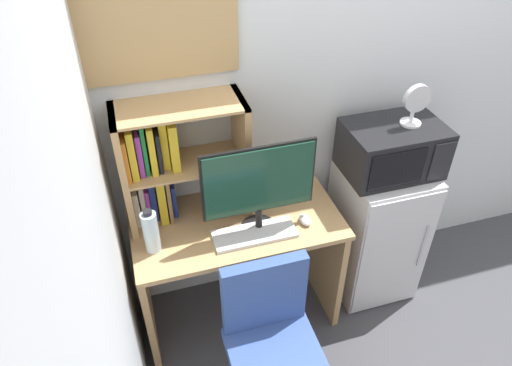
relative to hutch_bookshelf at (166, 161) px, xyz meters
The scene contains 12 objects.
wall_back 1.72m from the hutch_bookshelf, ahead, with size 6.40×0.04×2.60m, color silver.
desk 0.68m from the hutch_bookshelf, 28.37° to the right, with size 1.11×0.58×0.78m.
hutch_bookshelf is the anchor object (origin of this frame).
monitor 0.48m from the hutch_bookshelf, 32.64° to the right, with size 0.57×0.19×0.50m.
keyboard 0.58m from the hutch_bookshelf, 39.47° to the right, with size 0.42×0.16×0.02m, color silver.
computer_mouse 0.78m from the hutch_bookshelf, 23.66° to the right, with size 0.06×0.09×0.04m, color silver.
water_bottle 0.36m from the hutch_bookshelf, 118.49° to the right, with size 0.08×0.08×0.25m.
mini_fridge 1.37m from the hutch_bookshelf, ahead, with size 0.47×0.50×0.91m.
microwave 1.20m from the hutch_bookshelf, ahead, with size 0.52×0.36×0.28m.
desk_fan 1.30m from the hutch_bookshelf, ahead, with size 0.15×0.11×0.23m.
desk_chair 1.08m from the hutch_bookshelf, 66.31° to the right, with size 0.49×0.49×0.90m.
wall_corkboard 0.67m from the hutch_bookshelf, 77.94° to the left, with size 0.78×0.02×0.54m, color tan.
Camera 1 is at (-1.44, -2.11, 2.47)m, focal length 33.28 mm.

